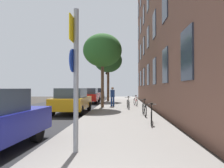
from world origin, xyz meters
TOP-DOWN VIEW (x-y plane):
  - ground_plane at (-2.40, 15.00)m, footprint 41.80×41.80m
  - road_asphalt at (-4.50, 15.00)m, footprint 7.00×38.00m
  - sidewalk at (1.10, 15.00)m, footprint 4.20×38.00m
  - sign_post at (0.02, 3.16)m, footprint 0.16×0.60m
  - traffic_light at (-0.66, 21.98)m, footprint 0.43×0.24m
  - tree_near at (-0.46, 14.13)m, footprint 3.09×3.09m
  - tree_far at (-0.58, 21.79)m, footprint 3.31×3.31m
  - bicycle_0 at (2.40, 7.10)m, footprint 0.43×1.57m
  - bicycle_1 at (2.36, 9.58)m, footprint 0.42×1.68m
  - bicycle_2 at (1.56, 13.37)m, footprint 0.42×1.62m
  - bicycle_3 at (2.28, 15.92)m, footprint 0.42×1.65m
  - pedestrian_0 at (0.30, 14.93)m, footprint 0.43×0.43m
  - car_1 at (-2.15, 11.27)m, footprint 1.95×4.44m
  - car_2 at (-2.37, 19.61)m, footprint 1.87×4.31m
  - car_3 at (-2.71, 27.94)m, footprint 1.94×4.18m

SIDE VIEW (x-z plane):
  - ground_plane at x=-2.40m, z-range 0.00..0.00m
  - road_asphalt at x=-4.50m, z-range 0.00..0.01m
  - sidewalk at x=1.10m, z-range 0.00..0.12m
  - bicycle_0 at x=2.40m, z-range 0.02..0.91m
  - bicycle_3 at x=2.28m, z-range 0.02..0.93m
  - bicycle_2 at x=1.56m, z-range 0.02..0.93m
  - bicycle_1 at x=2.36m, z-range 0.02..0.95m
  - car_2 at x=-2.37m, z-range 0.03..1.65m
  - car_3 at x=-2.71m, z-range 0.03..1.65m
  - car_1 at x=-2.15m, z-range 0.03..1.65m
  - pedestrian_0 at x=0.30m, z-range 0.23..1.84m
  - sign_post at x=0.02m, z-range 0.37..3.80m
  - traffic_light at x=-0.66m, z-range 0.85..4.84m
  - tree_near at x=-0.46m, z-range 1.71..7.56m
  - tree_far at x=-0.58m, z-range 1.79..7.99m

